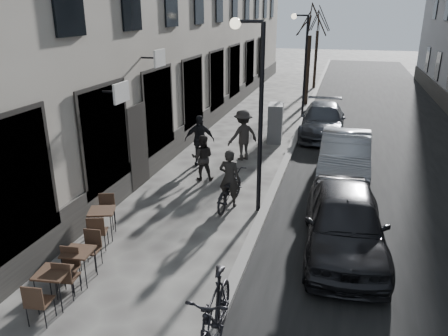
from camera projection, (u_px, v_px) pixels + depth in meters
The scene contains 19 objects.
road at pixel (381, 130), 20.28m from camera, with size 7.30×60.00×0.00m, color black.
kerb at pixel (302, 124), 21.17m from camera, with size 0.25×60.00×0.12m, color slate.
streetlamp_near at pixel (255, 97), 11.14m from camera, with size 0.90×0.28×5.09m.
streetlamp_far at pixel (302, 54), 22.01m from camera, with size 0.90×0.28×5.09m.
tree_near at pixel (311, 21), 24.20m from camera, with size 2.40×2.40×5.70m.
tree_far at pixel (318, 19), 29.63m from camera, with size 2.40×2.40×5.70m.
bistro_set_a at pixel (54, 284), 8.16m from camera, with size 0.64×1.45×0.84m.
bistro_set_b at pixel (79, 263), 8.87m from camera, with size 0.63×1.43×0.82m.
bistro_set_c at pixel (102, 221), 10.60m from camera, with size 0.86×1.50×0.86m.
utility_cabinet at pixel (275, 123), 18.27m from camera, with size 0.59×1.07×1.60m, color #5A5B5D.
bicycle at pixel (229, 189), 12.31m from camera, with size 0.67×1.93×1.02m, color black.
cyclist_rider at pixel (229, 178), 12.20m from camera, with size 0.61×0.40×1.66m, color black.
pedestrian_near at pixel (203, 158), 14.16m from camera, with size 0.73×0.57×1.50m, color black.
pedestrian_mid at pixel (243, 135), 16.00m from camera, with size 1.21×0.70×1.87m, color #292624.
pedestrian_far at pixel (199, 140), 15.49m from camera, with size 1.06×0.44×1.80m, color black.
car_near at pixel (345, 222), 9.88m from camera, with size 1.77×4.41×1.50m, color black.
car_mid at pixel (345, 156), 14.37m from camera, with size 1.55×4.46×1.47m, color gray.
car_far at pixel (323, 120), 19.22m from camera, with size 1.90×4.67×1.36m, color #34373E.
moped at pixel (214, 317), 6.93m from camera, with size 0.63×2.22×1.34m, color black.
Camera 1 is at (2.01, -4.90, 5.27)m, focal length 35.00 mm.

